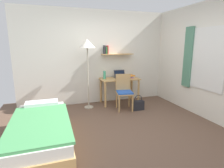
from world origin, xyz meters
TOP-DOWN VIEW (x-y plane):
  - ground_plane at (0.00, 0.00)m, footprint 5.28×5.28m
  - wall_back at (0.01, 2.02)m, footprint 4.40×0.27m
  - wall_right at (2.02, 0.02)m, footprint 0.10×4.40m
  - bed at (-1.51, -0.02)m, footprint 0.91×1.94m
  - desk at (0.54, 1.70)m, footprint 1.08×0.56m
  - desk_chair at (0.47, 1.20)m, footprint 0.48×0.49m
  - standing_lamp at (-0.39, 1.58)m, footprint 0.41×0.41m
  - laptop at (0.58, 1.78)m, footprint 0.33×0.24m
  - water_bottle at (0.11, 1.76)m, footprint 0.07×0.07m
  - book_stack at (0.88, 1.69)m, footprint 0.21×0.25m
  - handbag at (0.79, 0.99)m, footprint 0.30×0.13m

SIDE VIEW (x-z plane):
  - ground_plane at x=0.00m, z-range 0.00..0.00m
  - handbag at x=0.79m, z-range -0.07..0.33m
  - bed at x=-1.51m, z-range -0.03..0.51m
  - desk_chair at x=0.47m, z-range 0.04..0.95m
  - desk at x=0.54m, z-range 0.23..0.95m
  - book_stack at x=0.88m, z-range 0.73..0.81m
  - laptop at x=0.58m, z-range 0.67..0.89m
  - water_bottle at x=0.11m, z-range 0.72..0.94m
  - wall_back at x=0.01m, z-range 0.00..2.60m
  - wall_right at x=2.02m, z-range 0.00..2.60m
  - standing_lamp at x=-0.39m, z-range 0.70..2.50m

